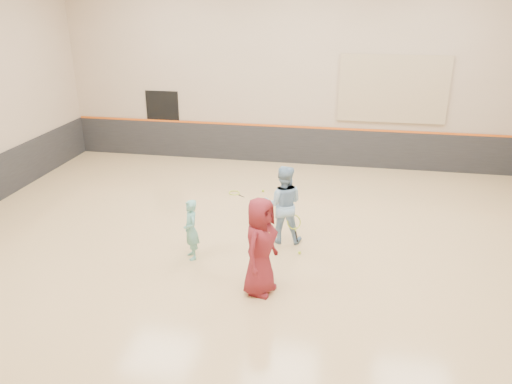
% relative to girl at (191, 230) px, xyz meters
% --- Properties ---
extents(room, '(15.04, 12.04, 6.22)m').
position_rel_girl_xyz_m(room, '(1.49, 0.65, 0.17)').
color(room, tan).
rests_on(room, ground).
extents(wainscot_back, '(14.90, 0.04, 1.20)m').
position_rel_girl_xyz_m(wainscot_back, '(1.49, 6.62, -0.04)').
color(wainscot_back, '#232326').
rests_on(wainscot_back, floor).
extents(accent_stripe, '(14.90, 0.03, 0.06)m').
position_rel_girl_xyz_m(accent_stripe, '(1.49, 6.61, 0.58)').
color(accent_stripe, '#D85914').
rests_on(accent_stripe, wall_back).
extents(acoustic_panel, '(3.20, 0.08, 2.00)m').
position_rel_girl_xyz_m(acoustic_panel, '(4.29, 6.60, 1.86)').
color(acoustic_panel, tan).
rests_on(acoustic_panel, wall_back).
extents(doorway, '(1.10, 0.05, 2.20)m').
position_rel_girl_xyz_m(doorway, '(-3.01, 6.63, 0.46)').
color(doorway, black).
rests_on(doorway, floor).
extents(girl, '(0.51, 0.56, 1.29)m').
position_rel_girl_xyz_m(girl, '(0.00, 0.00, 0.00)').
color(girl, '#66B1A8').
rests_on(girl, floor).
extents(instructor, '(0.91, 0.73, 1.76)m').
position_rel_girl_xyz_m(instructor, '(1.76, 1.12, 0.24)').
color(instructor, '#87AFD1').
rests_on(instructor, floor).
extents(young_man, '(0.83, 1.04, 1.86)m').
position_rel_girl_xyz_m(young_man, '(1.62, -0.99, 0.28)').
color(young_man, maroon).
rests_on(young_man, floor).
extents(held_racket, '(0.38, 0.38, 0.65)m').
position_rel_girl_xyz_m(held_racket, '(2.02, 0.93, -0.08)').
color(held_racket, '#A5B928').
rests_on(held_racket, instructor).
extents(spare_racket, '(0.68, 0.68, 0.07)m').
position_rel_girl_xyz_m(spare_racket, '(0.06, 3.68, -0.61)').
color(spare_racket, '#B9DB30').
rests_on(spare_racket, floor).
extents(ball_under_racket, '(0.07, 0.07, 0.07)m').
position_rel_girl_xyz_m(ball_under_racket, '(2.20, 0.55, -0.61)').
color(ball_under_racket, '#B3D030').
rests_on(ball_under_racket, floor).
extents(ball_in_hand, '(0.07, 0.07, 0.07)m').
position_rel_girl_xyz_m(ball_in_hand, '(1.77, -1.07, 0.59)').
color(ball_in_hand, yellow).
rests_on(ball_in_hand, young_man).
extents(ball_beside_spare, '(0.07, 0.07, 0.07)m').
position_rel_girl_xyz_m(ball_beside_spare, '(0.83, 3.93, -0.61)').
color(ball_beside_spare, '#BBDB32').
rests_on(ball_beside_spare, floor).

